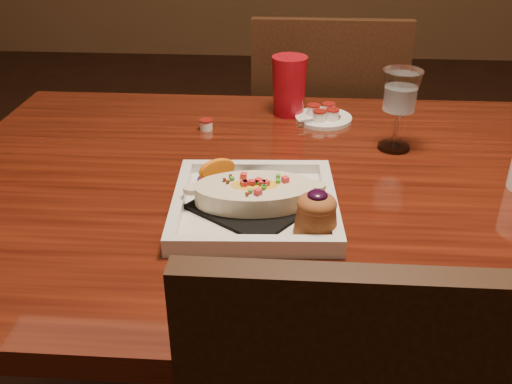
# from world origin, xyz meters

# --- Properties ---
(table) EXTENTS (1.50, 0.90, 0.75)m
(table) POSITION_xyz_m (0.00, 0.00, 0.65)
(table) COLOR #5F1D0D
(table) RESTS_ON floor
(chair_far) EXTENTS (0.42, 0.42, 0.93)m
(chair_far) POSITION_xyz_m (-0.00, 0.63, 0.51)
(chair_far) COLOR black
(chair_far) RESTS_ON floor
(plate) EXTENTS (0.28, 0.28, 0.08)m
(plate) POSITION_xyz_m (-0.14, -0.12, 0.78)
(plate) COLOR white
(plate) RESTS_ON table
(goblet) EXTENTS (0.08, 0.08, 0.16)m
(goblet) POSITION_xyz_m (0.12, 0.15, 0.86)
(goblet) COLOR silver
(goblet) RESTS_ON table
(saucer) EXTENTS (0.13, 0.13, 0.09)m
(saucer) POSITION_xyz_m (-0.02, 0.30, 0.76)
(saucer) COLOR white
(saucer) RESTS_ON table
(creamer_loose) EXTENTS (0.03, 0.03, 0.02)m
(creamer_loose) POSITION_xyz_m (-0.28, 0.23, 0.76)
(creamer_loose) COLOR white
(creamer_loose) RESTS_ON table
(red_tumbler) EXTENTS (0.08, 0.08, 0.14)m
(red_tumbler) POSITION_xyz_m (-0.10, 0.33, 0.82)
(red_tumbler) COLOR #AA0C19
(red_tumbler) RESTS_ON table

